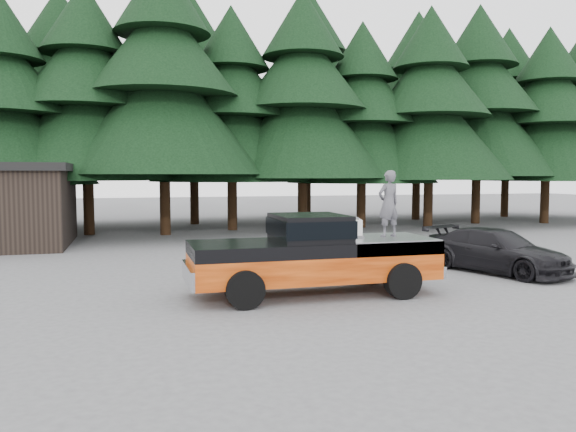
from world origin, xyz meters
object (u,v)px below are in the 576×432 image
object	(u,v)px
pickup_truck	(313,267)
parked_car	(497,251)
man_on_bed	(389,204)
air_compressor	(348,229)

from	to	relation	value
pickup_truck	parked_car	distance (m)	6.33
man_on_bed	air_compressor	bearing A→B (deg)	-19.22
pickup_truck	air_compressor	bearing A→B (deg)	11.53
parked_car	man_on_bed	bearing A→B (deg)	178.69
pickup_truck	parked_car	world-z (taller)	pickup_truck
pickup_truck	man_on_bed	world-z (taller)	man_on_bed
air_compressor	man_on_bed	bearing A→B (deg)	6.74
pickup_truck	air_compressor	world-z (taller)	air_compressor
man_on_bed	parked_car	distance (m)	4.66
air_compressor	parked_car	bearing A→B (deg)	27.89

